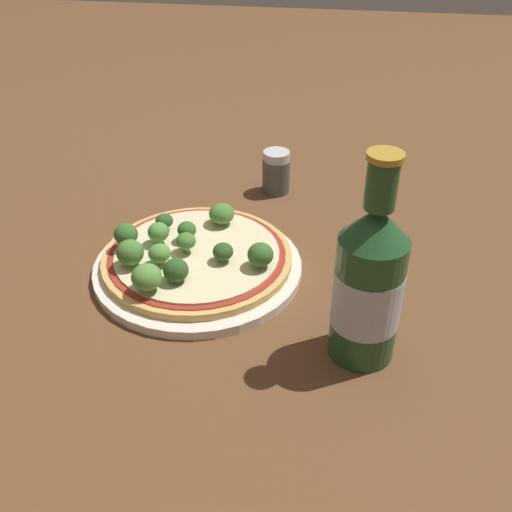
% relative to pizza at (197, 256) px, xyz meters
% --- Properties ---
extents(ground_plane, '(3.00, 3.00, 0.00)m').
position_rel_pizza_xyz_m(ground_plane, '(-0.02, 0.02, -0.02)').
color(ground_plane, brown).
extents(plate, '(0.26, 0.26, 0.01)m').
position_rel_pizza_xyz_m(plate, '(0.00, -0.01, -0.01)').
color(plate, silver).
rests_on(plate, ground_plane).
extents(pizza, '(0.24, 0.24, 0.01)m').
position_rel_pizza_xyz_m(pizza, '(0.00, 0.00, 0.00)').
color(pizza, tan).
rests_on(pizza, plate).
extents(broccoli_floret_0, '(0.03, 0.03, 0.03)m').
position_rel_pizza_xyz_m(broccoli_floret_0, '(-0.05, 0.01, 0.02)').
color(broccoli_floret_0, '#6B8E51').
rests_on(broccoli_floret_0, pizza).
extents(broccoli_floret_1, '(0.03, 0.03, 0.03)m').
position_rel_pizza_xyz_m(broccoli_floret_1, '(-0.07, -0.04, 0.03)').
color(broccoli_floret_1, '#6B8E51').
rests_on(broccoli_floret_1, pizza).
extents(broccoli_floret_2, '(0.03, 0.03, 0.03)m').
position_rel_pizza_xyz_m(broccoli_floret_2, '(0.02, 0.07, 0.02)').
color(broccoli_floret_2, '#6B8E51').
rests_on(broccoli_floret_2, pizza).
extents(broccoli_floret_3, '(0.03, 0.03, 0.03)m').
position_rel_pizza_xyz_m(broccoli_floret_3, '(-0.01, -0.06, 0.02)').
color(broccoli_floret_3, '#6B8E51').
rests_on(broccoli_floret_3, pizza).
extents(broccoli_floret_4, '(0.02, 0.02, 0.02)m').
position_rel_pizza_xyz_m(broccoli_floret_4, '(-0.05, 0.05, 0.02)').
color(broccoli_floret_4, '#6B8E51').
rests_on(broccoli_floret_4, pizza).
extents(broccoli_floret_5, '(0.02, 0.02, 0.03)m').
position_rel_pizza_xyz_m(broccoli_floret_5, '(-0.01, 0.03, 0.02)').
color(broccoli_floret_5, '#6B8E51').
rests_on(broccoli_floret_5, pizza).
extents(broccoli_floret_6, '(0.03, 0.03, 0.03)m').
position_rel_pizza_xyz_m(broccoli_floret_6, '(-0.09, -0.00, 0.03)').
color(broccoli_floret_6, '#6B8E51').
rests_on(broccoli_floret_6, pizza).
extents(broccoli_floret_7, '(0.03, 0.03, 0.03)m').
position_rel_pizza_xyz_m(broccoli_floret_7, '(0.08, -0.02, 0.02)').
color(broccoli_floret_7, '#6B8E51').
rests_on(broccoli_floret_7, pizza).
extents(broccoli_floret_8, '(0.03, 0.03, 0.02)m').
position_rel_pizza_xyz_m(broccoli_floret_8, '(0.04, -0.01, 0.02)').
color(broccoli_floret_8, '#6B8E51').
rests_on(broccoli_floret_8, pizza).
extents(broccoli_floret_9, '(0.03, 0.03, 0.03)m').
position_rel_pizza_xyz_m(broccoli_floret_9, '(-0.04, -0.03, 0.02)').
color(broccoli_floret_9, '#6B8E51').
rests_on(broccoli_floret_9, pizza).
extents(broccoli_floret_10, '(0.04, 0.04, 0.03)m').
position_rel_pizza_xyz_m(broccoli_floret_10, '(-0.04, -0.09, 0.03)').
color(broccoli_floret_10, '#6B8E51').
rests_on(broccoli_floret_10, pizza).
extents(broccoli_floret_11, '(0.03, 0.03, 0.03)m').
position_rel_pizza_xyz_m(broccoli_floret_11, '(-0.01, -0.00, 0.02)').
color(broccoli_floret_11, '#6B8E51').
rests_on(broccoli_floret_11, pizza).
extents(beer_bottle, '(0.07, 0.07, 0.23)m').
position_rel_pizza_xyz_m(beer_bottle, '(0.21, -0.12, 0.07)').
color(beer_bottle, '#234C28').
rests_on(beer_bottle, ground_plane).
extents(pepper_shaker, '(0.04, 0.04, 0.07)m').
position_rel_pizza_xyz_m(pepper_shaker, '(0.07, 0.22, 0.01)').
color(pepper_shaker, '#4C4C51').
rests_on(pepper_shaker, ground_plane).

